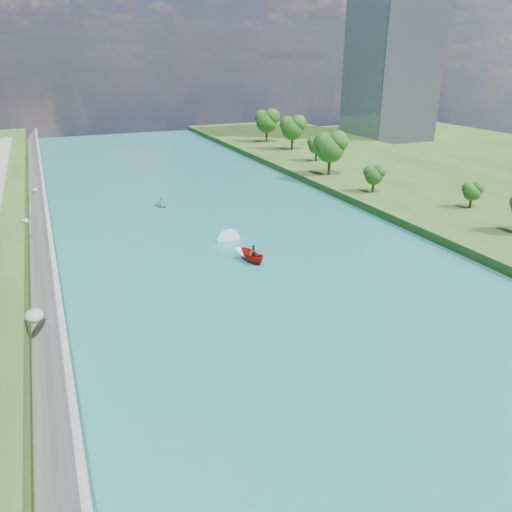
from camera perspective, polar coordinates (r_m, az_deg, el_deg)
name	(u,v)px	position (r m, az deg, el deg)	size (l,w,h in m)	color
ground	(297,303)	(56.15, 4.70, -5.41)	(260.00, 260.00, 0.00)	#2D5119
river_water	(233,245)	(72.84, -2.59, 1.27)	(55.00, 240.00, 0.10)	#1B6668
berm_east	(488,204)	(100.38, 24.98, 5.46)	(44.00, 240.00, 1.50)	#2D5119
riprap_bank	(41,263)	(67.44, -23.34, -0.73)	(4.54, 236.00, 4.33)	slate
office_tower	(393,41)	(174.94, 15.44, 22.62)	(22.00, 22.00, 60.00)	gray
trees_east	(343,149)	(115.29, 9.93, 11.94)	(16.48, 140.00, 11.30)	#234813
motorboat	(248,253)	(67.69, -0.93, 0.35)	(3.60, 19.08, 2.06)	#AA160D
raft	(161,205)	(93.05, -10.81, 5.78)	(3.06, 3.46, 1.59)	gray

